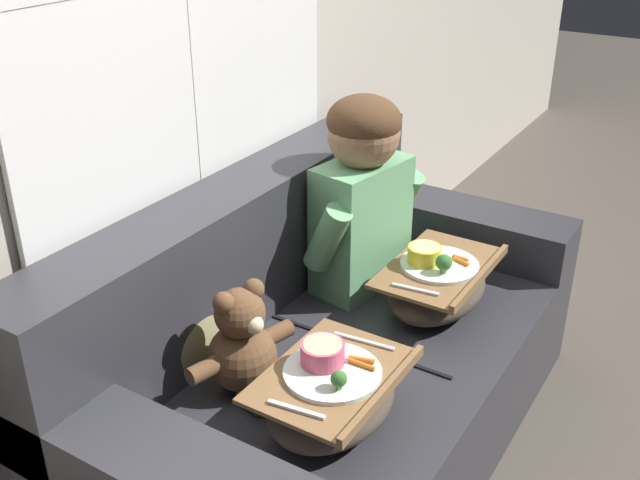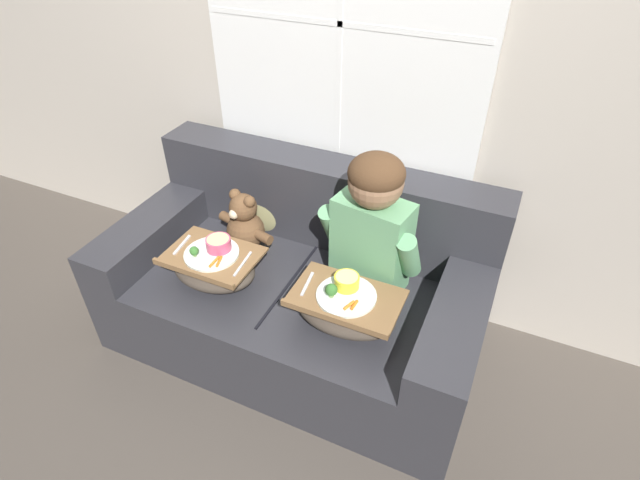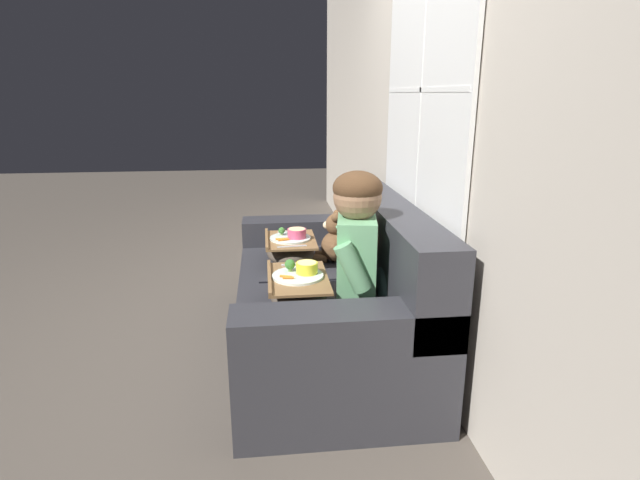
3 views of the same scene
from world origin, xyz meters
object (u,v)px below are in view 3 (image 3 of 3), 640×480
Objects in this scene: child_figure at (356,233)px; teddy_bear at (336,240)px; couch at (335,297)px; throw_pillow_behind_teddy at (364,236)px; lap_tray_child at (298,290)px; lap_tray_teddy at (291,249)px; throw_pillow_behind_child at (390,272)px.

child_figure is 1.94× the size of teddy_bear.
couch is 0.56m from child_figure.
child_figure is (0.32, 0.05, 0.46)m from couch.
teddy_bear is (-0.00, -0.18, -0.02)m from throw_pillow_behind_teddy.
throw_pillow_behind_teddy is 0.49× the size of child_figure.
couch is 5.16× the size of teddy_bear.
lap_tray_child reaches higher than lap_tray_teddy.
throw_pillow_behind_teddy reaches higher than lap_tray_teddy.
child_figure is 0.39m from lap_tray_child.
couch is at bearing -34.43° from throw_pillow_behind_teddy.
couch is 0.44m from lap_tray_child.
child_figure is 0.75m from lap_tray_teddy.
teddy_bear reaches higher than lap_tray_child.
child_figure is at bearing -90.07° from throw_pillow_behind_child.
throw_pillow_behind_teddy is 0.78× the size of lap_tray_teddy.
lap_tray_teddy is (-0.64, -0.28, -0.27)m from child_figure.
couch is 0.44m from lap_tray_teddy.
lap_tray_child is at bearing -35.44° from couch.
throw_pillow_behind_child is at bearing 89.86° from lap_tray_child.
couch reaches higher than throw_pillow_behind_child.
couch is at bearing 35.39° from lap_tray_teddy.
throw_pillow_behind_child is 0.52× the size of child_figure.
couch is at bearing -8.10° from teddy_bear.
throw_pillow_behind_child is (0.32, 0.22, 0.26)m from couch.
throw_pillow_behind_teddy is at bearing 165.06° from child_figure.
teddy_bear is 0.81× the size of lap_tray_teddy.
throw_pillow_behind_teddy is at bearing 145.06° from lap_tray_child.
throw_pillow_behind_child is 0.27m from child_figure.
teddy_bear is 0.70m from lap_tray_child.
throw_pillow_behind_child reaches higher than lap_tray_child.
couch reaches higher than lap_tray_child.
throw_pillow_behind_child is 0.65m from throw_pillow_behind_teddy.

